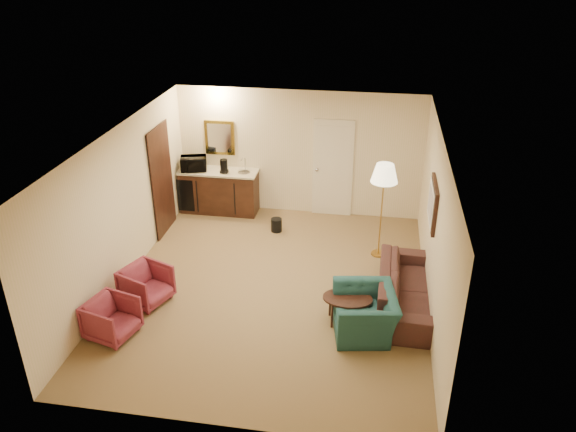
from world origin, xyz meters
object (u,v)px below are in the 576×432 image
Objects in this scene: sofa at (406,282)px; rose_chair_far at (111,317)px; microwave at (193,162)px; waste_bin at (276,225)px; coffee_table at (347,309)px; rose_chair_near at (146,283)px; teal_armchair at (365,306)px; floor_lamp at (381,211)px; coffee_maker at (224,166)px; wetbar_cabinet at (219,191)px.

sofa is 4.46m from rose_chair_far.
waste_bin is at bearing -35.72° from microwave.
rose_chair_near is at bearing 179.96° from coffee_table.
sofa is at bearing 131.80° from teal_armchair.
teal_armchair is at bearing -71.76° from rose_chair_near.
rose_chair_far is 4.01m from waste_bin.
floor_lamp is 2.23m from waste_bin.
microwave is at bearing 16.18° from rose_chair_far.
coffee_maker is (0.65, -0.04, -0.04)m from microwave.
sofa is at bearing -36.87° from wetbar_cabinet.
microwave reaches higher than sofa.
coffee_table is (3.18, -0.00, -0.12)m from rose_chair_near.
wetbar_cabinet reaches higher than rose_chair_near.
rose_chair_far is (-0.41, -4.32, -0.13)m from wetbar_cabinet.
rose_chair_far is at bearing -95.47° from wetbar_cabinet.
coffee_table is at bearing -58.76° from coffee_maker.
microwave is at bearing 161.80° from floor_lamp.
sofa reaches higher than rose_chair_far.
sofa is at bearing -48.88° from microwave.
wetbar_cabinet is 2.42× the size of rose_chair_near.
floor_lamp reaches higher than teal_armchair.
floor_lamp is at bearing -16.59° from waste_bin.
coffee_maker is at bearing 14.68° from rose_chair_near.
rose_chair_far is 4.34m from microwave.
wetbar_cabinet reaches higher than rose_chair_far.
teal_armchair is 3.52× the size of coffee_maker.
coffee_maker is (-3.21, 1.23, 0.17)m from floor_lamp.
floor_lamp reaches higher than coffee_table.
rose_chair_near reaches higher than coffee_table.
floor_lamp is at bearing 78.24° from coffee_table.
teal_armchair reaches higher than rose_chair_far.
microwave is at bearing 160.08° from waste_bin.
rose_chair_far is 2.43× the size of waste_bin.
microwave is at bearing 25.84° from rose_chair_near.
rose_chair_near is (-3.45, 0.20, -0.10)m from teal_armchair.
microwave is (-4.30, 2.80, 0.68)m from sofa.
rose_chair_near is 1.03× the size of rose_chair_far.
rose_chair_far is at bearing -141.55° from floor_lamp.
coffee_table is at bearing -59.90° from rose_chair_far.
teal_armchair reaches higher than coffee_table.
wetbar_cabinet reaches higher than teal_armchair.
rose_chair_far is 3.46m from coffee_table.
rose_chair_far is at bearing -116.10° from waste_bin.
rose_chair_near is 0.92m from rose_chair_far.
coffee_table is (2.93, -3.42, -0.25)m from wetbar_cabinet.
sofa reaches higher than rose_chair_near.
floor_lamp reaches higher than microwave.
sofa is (3.80, -2.85, -0.04)m from wetbar_cabinet.
sofa is 4.09m from rose_chair_near.
teal_armchair is at bearing -59.82° from microwave.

